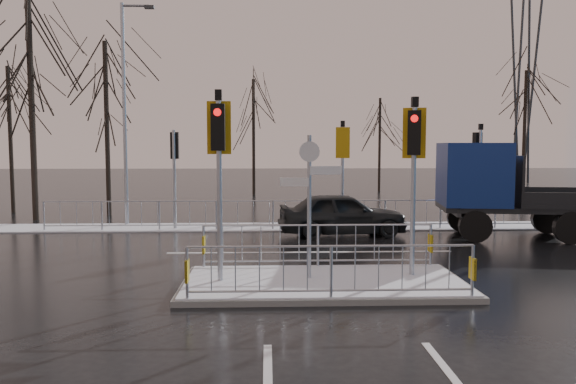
{
  "coord_description": "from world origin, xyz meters",
  "views": [
    {
      "loc": [
        -1.2,
        -11.73,
        3.02
      ],
      "look_at": [
        -0.66,
        2.67,
        1.8
      ],
      "focal_mm": 35.0,
      "sensor_mm": 36.0,
      "label": 1
    }
  ],
  "objects_px": {
    "car_far_lane": "(342,214)",
    "street_lamp_left": "(126,105)",
    "traffic_island": "(323,268)",
    "flatbed_truck": "(502,187)"
  },
  "relations": [
    {
      "from": "traffic_island",
      "to": "flatbed_truck",
      "type": "height_order",
      "value": "traffic_island"
    },
    {
      "from": "traffic_island",
      "to": "car_far_lane",
      "type": "bearing_deg",
      "value": 78.94
    },
    {
      "from": "car_far_lane",
      "to": "street_lamp_left",
      "type": "distance_m",
      "value": 9.04
    },
    {
      "from": "traffic_island",
      "to": "car_far_lane",
      "type": "distance_m",
      "value": 6.84
    },
    {
      "from": "car_far_lane",
      "to": "flatbed_truck",
      "type": "xyz_separation_m",
      "value": [
        5.13,
        -0.59,
        0.91
      ]
    },
    {
      "from": "flatbed_truck",
      "to": "street_lamp_left",
      "type": "height_order",
      "value": "street_lamp_left"
    },
    {
      "from": "car_far_lane",
      "to": "flatbed_truck",
      "type": "distance_m",
      "value": 5.24
    },
    {
      "from": "car_far_lane",
      "to": "street_lamp_left",
      "type": "height_order",
      "value": "street_lamp_left"
    },
    {
      "from": "traffic_island",
      "to": "street_lamp_left",
      "type": "height_order",
      "value": "street_lamp_left"
    },
    {
      "from": "flatbed_truck",
      "to": "street_lamp_left",
      "type": "distance_m",
      "value": 13.6
    }
  ]
}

